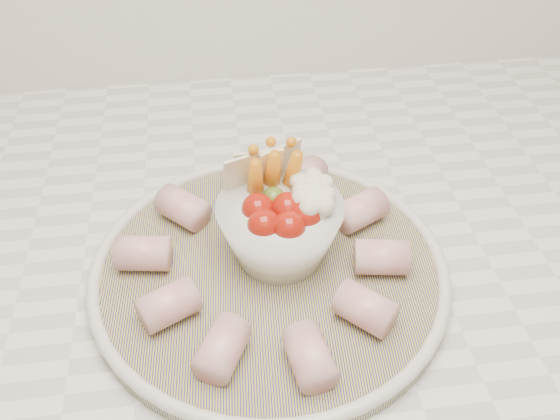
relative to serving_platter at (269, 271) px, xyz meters
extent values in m
cube|color=silver|center=(0.05, 0.09, -0.03)|extent=(2.04, 0.62, 0.04)
cylinder|color=navy|center=(0.00, 0.00, 0.00)|extent=(0.36, 0.36, 0.01)
torus|color=silver|center=(0.00, 0.00, 0.00)|extent=(0.34, 0.34, 0.01)
sphere|color=maroon|center=(0.00, -0.01, 0.07)|extent=(0.03, 0.03, 0.03)
sphere|color=maroon|center=(0.02, -0.01, 0.07)|extent=(0.03, 0.03, 0.03)
sphere|color=maroon|center=(0.03, 0.00, 0.07)|extent=(0.03, 0.03, 0.03)
sphere|color=maroon|center=(-0.01, 0.02, 0.07)|extent=(0.03, 0.03, 0.03)
sphere|color=maroon|center=(0.02, 0.01, 0.07)|extent=(0.03, 0.03, 0.03)
sphere|color=maroon|center=(0.04, 0.02, 0.07)|extent=(0.03, 0.03, 0.03)
sphere|color=#506C24|center=(0.01, 0.03, 0.06)|extent=(0.02, 0.02, 0.02)
cone|color=#C97012|center=(-0.01, 0.04, 0.07)|extent=(0.02, 0.04, 0.07)
cone|color=#C97012|center=(0.01, 0.05, 0.07)|extent=(0.03, 0.04, 0.07)
cone|color=#C97012|center=(0.03, 0.05, 0.07)|extent=(0.03, 0.04, 0.07)
sphere|color=silver|center=(0.04, 0.03, 0.07)|extent=(0.03, 0.03, 0.03)
sphere|color=silver|center=(0.04, 0.01, 0.07)|extent=(0.03, 0.03, 0.03)
cube|color=beige|center=(0.00, 0.06, 0.08)|extent=(0.05, 0.01, 0.05)
cube|color=beige|center=(0.02, 0.06, 0.08)|extent=(0.05, 0.03, 0.05)
cube|color=beige|center=(-0.01, 0.05, 0.08)|extent=(0.05, 0.03, 0.05)
cylinder|color=#BC5660|center=(0.10, -0.02, 0.02)|extent=(0.05, 0.04, 0.03)
cylinder|color=#BC5660|center=(0.10, 0.05, 0.02)|extent=(0.06, 0.05, 0.03)
cylinder|color=#BC5660|center=(0.05, 0.10, 0.02)|extent=(0.05, 0.06, 0.03)
cylinder|color=#BC5660|center=(-0.02, 0.10, 0.02)|extent=(0.04, 0.05, 0.03)
cylinder|color=#BC5660|center=(-0.08, 0.08, 0.02)|extent=(0.06, 0.06, 0.03)
cylinder|color=#BC5660|center=(-0.12, 0.02, 0.02)|extent=(0.05, 0.04, 0.03)
cylinder|color=#BC5660|center=(-0.09, -0.05, 0.02)|extent=(0.06, 0.05, 0.03)
cylinder|color=#BC5660|center=(-0.05, -0.10, 0.02)|extent=(0.05, 0.06, 0.03)
cylinder|color=#BC5660|center=(0.02, -0.12, 0.02)|extent=(0.04, 0.05, 0.03)
cylinder|color=#BC5660|center=(0.07, -0.07, 0.02)|extent=(0.06, 0.06, 0.03)
camera|label=1|loc=(-0.04, -0.40, 0.43)|focal=40.00mm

